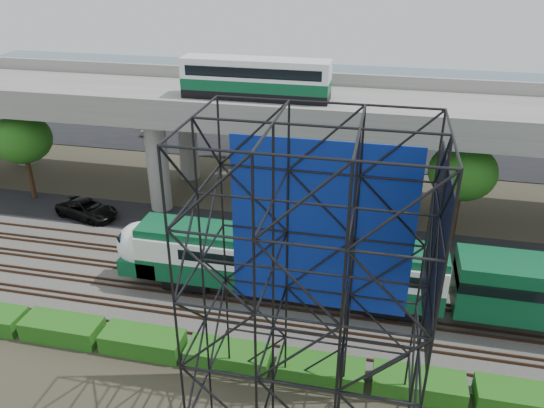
# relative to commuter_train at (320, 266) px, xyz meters

# --- Properties ---
(ground) EXTENTS (140.00, 140.00, 0.00)m
(ground) POSITION_rel_commuter_train_xyz_m (-5.06, -2.00, -2.88)
(ground) COLOR #474233
(ground) RESTS_ON ground
(ballast_bed) EXTENTS (90.00, 12.00, 0.20)m
(ballast_bed) POSITION_rel_commuter_train_xyz_m (-5.06, 0.00, -2.78)
(ballast_bed) COLOR slate
(ballast_bed) RESTS_ON ground
(service_road) EXTENTS (90.00, 5.00, 0.08)m
(service_road) POSITION_rel_commuter_train_xyz_m (-5.06, 8.50, -2.84)
(service_road) COLOR black
(service_road) RESTS_ON ground
(parking_lot) EXTENTS (90.00, 18.00, 0.08)m
(parking_lot) POSITION_rel_commuter_train_xyz_m (-5.06, 32.00, -2.84)
(parking_lot) COLOR black
(parking_lot) RESTS_ON ground
(harbor_water) EXTENTS (140.00, 40.00, 0.03)m
(harbor_water) POSITION_rel_commuter_train_xyz_m (-5.06, 54.00, -2.87)
(harbor_water) COLOR #425B6D
(harbor_water) RESTS_ON ground
(rail_tracks) EXTENTS (90.00, 9.52, 0.16)m
(rail_tracks) POSITION_rel_commuter_train_xyz_m (-5.06, -0.00, -2.60)
(rail_tracks) COLOR #472D1E
(rail_tracks) RESTS_ON ballast_bed
(commuter_train) EXTENTS (29.30, 3.06, 4.30)m
(commuter_train) POSITION_rel_commuter_train_xyz_m (0.00, 0.00, 0.00)
(commuter_train) COLOR black
(commuter_train) RESTS_ON rail_tracks
(overpass) EXTENTS (80.00, 12.00, 12.40)m
(overpass) POSITION_rel_commuter_train_xyz_m (-5.24, 14.00, 5.33)
(overpass) COLOR #9E9B93
(overpass) RESTS_ON ground
(scaffold_tower) EXTENTS (9.36, 6.36, 15.00)m
(scaffold_tower) POSITION_rel_commuter_train_xyz_m (0.71, -9.98, 4.59)
(scaffold_tower) COLOR black
(scaffold_tower) RESTS_ON ground
(hedge_strip) EXTENTS (34.60, 1.80, 1.20)m
(hedge_strip) POSITION_rel_commuter_train_xyz_m (-4.06, -6.30, -2.32)
(hedge_strip) COLOR #1A5B14
(hedge_strip) RESTS_ON ground
(trees) EXTENTS (40.94, 16.94, 7.69)m
(trees) POSITION_rel_commuter_train_xyz_m (-9.73, 14.17, 2.69)
(trees) COLOR #382314
(trees) RESTS_ON ground
(suv) EXTENTS (5.83, 3.80, 1.49)m
(suv) POSITION_rel_commuter_train_xyz_m (-20.40, 7.58, -2.06)
(suv) COLOR black
(suv) RESTS_ON service_road
(parked_cars) EXTENTS (38.32, 9.55, 1.32)m
(parked_cars) POSITION_rel_commuter_train_xyz_m (-5.69, 31.44, -2.21)
(parked_cars) COLOR #B9B9B9
(parked_cars) RESTS_ON parking_lot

